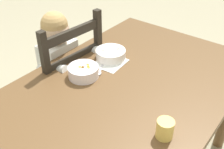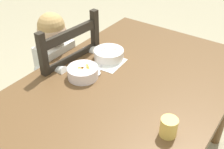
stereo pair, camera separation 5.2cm
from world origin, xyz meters
The scene contains 8 objects.
dining_table centered at (0.00, 0.00, 0.64)m, with size 1.60×0.93×0.72m.
dining_chair centered at (0.13, 0.51, 0.46)m, with size 0.45×0.45×0.96m.
child_figure centered at (0.13, 0.51, 0.63)m, with size 0.32×0.31×0.96m.
bowl_of_peas centered at (0.25, 0.21, 0.75)m, with size 0.17×0.17×0.06m.
bowl_of_carrots centered at (0.02, 0.21, 0.75)m, with size 0.16×0.16×0.06m.
spoon centered at (0.10, 0.18, 0.73)m, with size 0.13×0.08×0.01m.
drinking_cup centered at (-0.09, -0.32, 0.76)m, with size 0.07×0.07×0.08m, color #EDCA5D.
paper_napkin centered at (0.21, 0.19, 0.72)m, with size 0.17×0.15×0.00m, color white.
Camera 2 is at (-0.85, -0.58, 1.54)m, focal length 44.45 mm.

